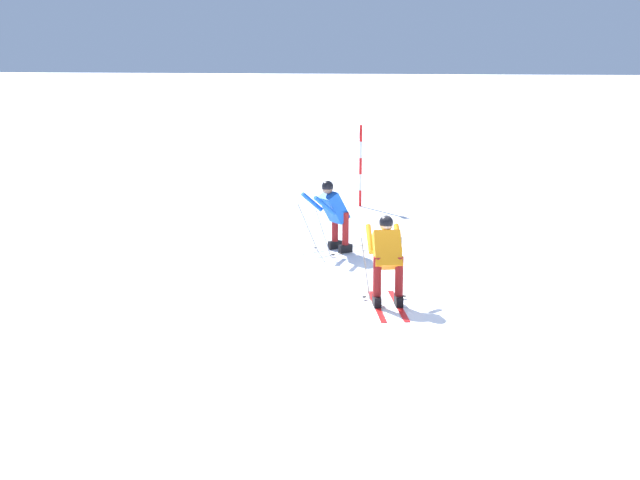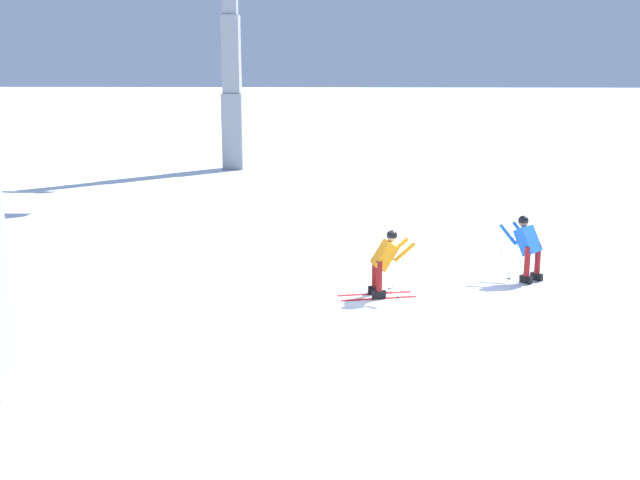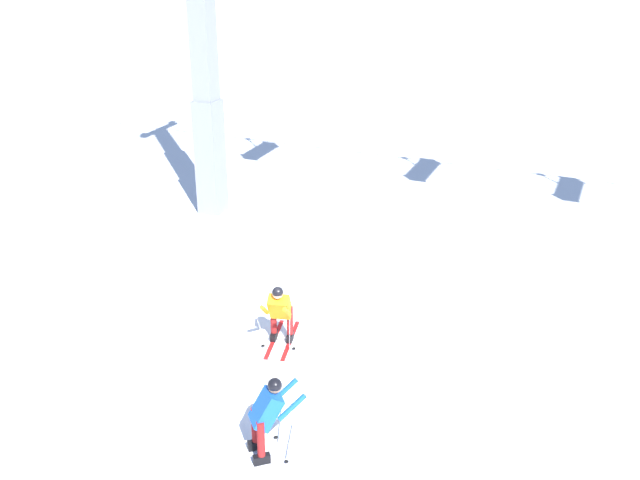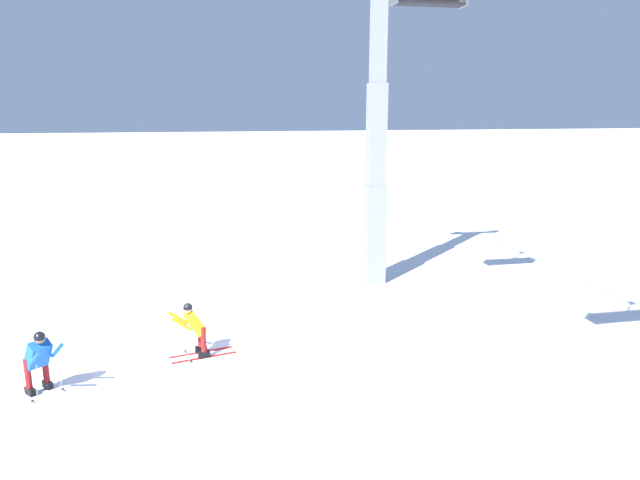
{
  "view_description": "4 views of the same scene",
  "coord_description": "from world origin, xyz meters",
  "views": [
    {
      "loc": [
        -1.15,
        12.71,
        3.91
      ],
      "look_at": [
        0.49,
        2.25,
        1.43
      ],
      "focal_mm": 45.42,
      "sensor_mm": 36.0,
      "label": 1
    },
    {
      "loc": [
        -15.71,
        1.12,
        4.76
      ],
      "look_at": [
        0.12,
        1.76,
        1.09
      ],
      "focal_mm": 43.48,
      "sensor_mm": 36.0,
      "label": 2
    },
    {
      "loc": [
        5.61,
        -11.53,
        8.21
      ],
      "look_at": [
        -0.31,
        2.61,
        1.46
      ],
      "focal_mm": 41.92,
      "sensor_mm": 36.0,
      "label": 3
    },
    {
      "loc": [
        13.05,
        0.86,
        5.97
      ],
      "look_at": [
        -0.56,
        3.56,
        2.72
      ],
      "focal_mm": 32.09,
      "sensor_mm": 36.0,
      "label": 4
    }
  ],
  "objects": [
    {
      "name": "ground_plane",
      "position": [
        0.0,
        0.0,
        0.0
      ],
      "size": [
        260.0,
        260.0,
        0.0
      ],
      "primitive_type": "plane",
      "color": "white"
    },
    {
      "name": "lift_tower_near",
      "position": [
        -5.37,
        6.42,
        4.46
      ],
      "size": [
        0.68,
        2.47,
        10.62
      ],
      "color": "gray",
      "rests_on": "ground_plane"
    },
    {
      "name": "skier_carving_main",
      "position": [
        -0.28,
        0.41,
        0.79
      ],
      "size": [
        0.9,
        1.65,
        1.52
      ],
      "color": "red",
      "rests_on": "ground_plane"
    },
    {
      "name": "skier_distant_uphill",
      "position": [
        1.02,
        -2.77,
        0.83
      ],
      "size": [
        1.57,
        1.47,
        1.58
      ],
      "color": "white",
      "rests_on": "ground_plane"
    }
  ]
}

